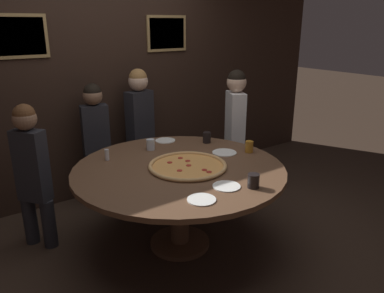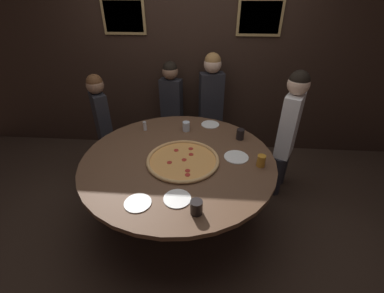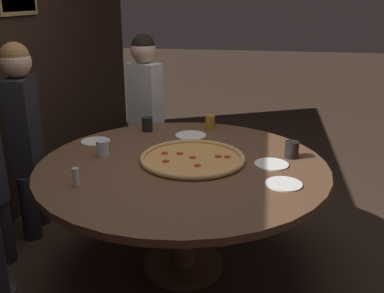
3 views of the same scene
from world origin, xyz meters
The scene contains 17 objects.
ground_plane centered at (0.00, 0.00, 0.00)m, with size 24.00×24.00×0.00m, color #38281E.
back_wall centered at (0.00, 1.47, 1.30)m, with size 6.40×0.08×2.60m.
dining_table centered at (0.00, 0.00, 0.63)m, with size 1.75×1.75×0.74m.
giant_pizza centered at (0.05, -0.05, 0.75)m, with size 0.65×0.65×0.03m.
drink_cup_centre_back centered at (0.21, -0.65, 0.79)m, with size 0.09×0.09×0.10m, color black.
drink_cup_near_left centered at (0.02, 0.51, 0.79)m, with size 0.08×0.08×0.10m, color silver.
drink_cup_by_shaker centered at (0.73, -0.07, 0.79)m, with size 0.07×0.07×0.10m, color #BC7A23.
drink_cup_beside_pizza centered at (0.59, 0.38, 0.79)m, with size 0.08×0.08×0.11m, color black.
white_plate_far_back centered at (0.53, 0.04, 0.74)m, with size 0.22×0.22×0.01m, color white.
white_plate_left_side centered at (0.28, 0.67, 0.74)m, with size 0.20×0.20×0.01m, color white.
white_plate_right_side centered at (-0.22, -0.60, 0.74)m, with size 0.20×0.20×0.01m, color white.
white_plate_near_front centered at (0.06, -0.53, 0.74)m, with size 0.20×0.20×0.01m, color white.
condiment_shaker centered at (-0.42, 0.49, 0.79)m, with size 0.04×0.04×0.10m.
diner_side_left centered at (-0.99, 0.72, 0.72)m, with size 0.28×0.32×1.26m.
diner_centre_back centered at (0.28, 1.19, 0.80)m, with size 0.37×0.22×1.41m.
diner_far_right centered at (-0.23, 1.20, 0.74)m, with size 0.34×0.19×1.30m.
diner_far_left centered at (1.10, 0.54, 0.80)m, with size 0.27×0.37×1.40m.
Camera 1 is at (-1.59, -2.40, 1.87)m, focal length 35.00 mm.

